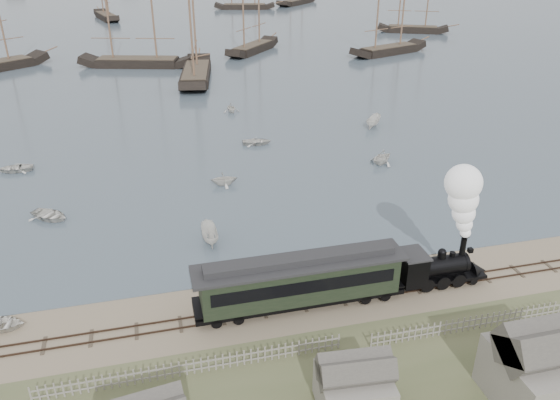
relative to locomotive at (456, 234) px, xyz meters
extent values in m
plane|color=gray|center=(-13.84, 2.00, -4.34)|extent=(600.00, 600.00, 0.00)
cube|color=#40515C|center=(-13.84, 172.00, -4.31)|extent=(600.00, 336.00, 0.06)
cube|color=#3A291F|center=(-13.84, -0.50, -4.24)|extent=(120.00, 0.08, 0.12)
cube|color=#3A291F|center=(-13.84, 0.50, -4.24)|extent=(120.00, 0.08, 0.12)
cube|color=#3A3125|center=(-13.84, 0.00, -4.31)|extent=(120.00, 1.80, 0.06)
cube|color=black|center=(-0.77, 0.00, -3.62)|extent=(6.83, 2.01, 0.25)
cylinder|color=black|center=(-1.17, 0.00, -2.62)|extent=(4.22, 1.51, 1.51)
cube|color=black|center=(-3.38, 0.00, -2.42)|extent=(1.81, 2.21, 2.31)
cube|color=#29292B|center=(-3.38, 0.00, -1.21)|extent=(2.01, 2.41, 0.12)
cylinder|color=black|center=(0.74, 0.00, -1.26)|extent=(0.44, 0.44, 1.61)
sphere|color=black|center=(-0.97, 0.00, -1.44)|extent=(0.64, 0.64, 0.64)
cone|color=black|center=(2.45, 0.00, -3.72)|extent=(1.41, 2.01, 2.01)
cube|color=black|center=(1.45, 0.00, -1.61)|extent=(0.35, 0.35, 0.35)
cube|color=black|center=(-12.17, 0.00, -3.57)|extent=(15.39, 2.53, 0.38)
cube|color=black|center=(-12.17, 0.00, -2.03)|extent=(14.29, 2.75, 2.75)
cube|color=black|center=(-12.17, -1.40, -1.76)|extent=(13.19, 0.06, 0.99)
cube|color=black|center=(-12.17, 1.40, -1.76)|extent=(13.19, 0.06, 0.99)
cube|color=#29292B|center=(-12.17, 0.00, -0.60)|extent=(15.39, 2.97, 0.20)
cube|color=#29292B|center=(-12.17, 0.00, -0.27)|extent=(13.74, 1.32, 0.49)
imported|color=silver|center=(-32.98, 2.63, -3.98)|extent=(3.13, 3.86, 0.70)
imported|color=silver|center=(-31.54, 18.60, -3.87)|extent=(4.65, 4.83, 0.82)
imported|color=silver|center=(-14.26, 22.14, -3.53)|extent=(2.57, 2.95, 1.50)
imported|color=silver|center=(-17.35, 10.67, -3.58)|extent=(3.62, 1.45, 1.38)
imported|color=silver|center=(-8.28, 33.43, -3.89)|extent=(3.11, 4.01, 0.76)
imported|color=silver|center=(4.60, 23.53, -3.42)|extent=(4.05, 4.22, 1.71)
imported|color=silver|center=(8.92, 36.35, -3.53)|extent=(3.82, 3.65, 1.49)
imported|color=silver|center=(-36.75, 31.66, -3.88)|extent=(2.81, 3.90, 0.80)
imported|color=silver|center=(-9.19, 47.72, -3.56)|extent=(2.97, 2.64, 1.44)
camera|label=1|loc=(-21.47, -31.07, 20.50)|focal=35.00mm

